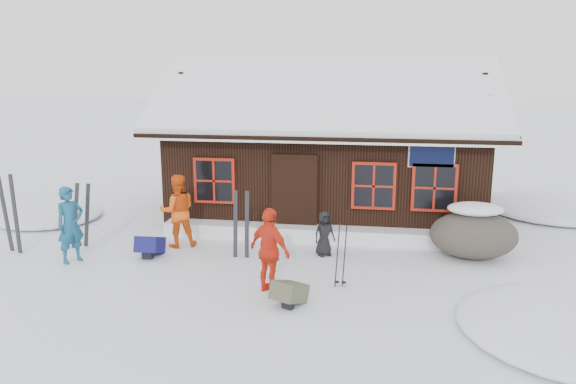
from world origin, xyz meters
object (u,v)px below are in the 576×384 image
backpack_olive (289,296)px  skier_orange_right (270,251)px  ski_poles (341,257)px  skier_teal (70,225)px  skier_crouched (324,233)px  ski_pair_left (81,216)px  backpack_blue (150,249)px  boulder (474,233)px  skier_orange_left (178,211)px

backpack_olive → skier_orange_right: bearing=155.8°
ski_poles → skier_teal: bearing=175.3°
skier_crouched → ski_pair_left: 5.62m
skier_teal → backpack_blue: bearing=-35.9°
skier_orange_right → skier_crouched: size_ratio=1.60×
skier_orange_right → ski_poles: (1.27, 0.49, -0.21)m
boulder → backpack_olive: boulder is taller
skier_teal → ski_poles: (5.78, -0.48, -0.23)m
skier_orange_right → backpack_olive: size_ratio=2.69×
skier_orange_right → skier_crouched: 2.39m
skier_crouched → backpack_olive: 2.78m
skier_teal → backpack_blue: size_ratio=2.53×
skier_crouched → ski_pair_left: (-5.61, -0.28, 0.23)m
skier_orange_right → ski_pair_left: 5.19m
boulder → skier_crouched: bearing=-173.7°
skier_orange_right → skier_crouched: bearing=-75.9°
boulder → ski_pair_left: size_ratio=1.20×
backpack_olive → skier_crouched: bearing=107.5°
skier_orange_right → backpack_olive: 0.93m
ski_poles → skier_crouched: bearing=105.3°
skier_orange_right → backpack_olive: (0.44, -0.51, -0.65)m
skier_orange_left → skier_orange_right: skier_orange_left is taller
skier_teal → skier_crouched: size_ratio=1.64×
backpack_olive → skier_teal: bearing=-171.6°
skier_orange_left → ski_pair_left: bearing=-15.0°
skier_teal → skier_orange_right: 4.61m
ski_pair_left → skier_orange_left: bearing=-6.6°
ski_pair_left → ski_poles: bearing=-30.5°
backpack_blue → skier_orange_left: bearing=62.1°
skier_orange_right → backpack_blue: (-3.00, 1.56, -0.63)m
skier_orange_left → skier_crouched: (3.42, -0.12, -0.35)m
skier_teal → skier_crouched: 5.46m
skier_crouched → ski_pair_left: size_ratio=0.65×
boulder → skier_teal: bearing=-169.2°
skier_teal → skier_crouched: bearing=-44.2°
backpack_blue → backpack_olive: bearing=-33.3°
skier_orange_right → boulder: bearing=-113.5°
skier_teal → ski_poles: bearing=-62.3°
skier_crouched → backpack_blue: bearing=155.4°
ski_poles → backpack_blue: (-4.28, 1.07, -0.42)m
ski_pair_left → ski_poles: ski_pair_left is taller
skier_teal → backpack_olive: (4.95, -1.47, -0.67)m
skier_orange_right → skier_orange_left: bearing=-8.1°
backpack_blue → skier_teal: bearing=-160.6°
skier_crouched → backpack_olive: size_ratio=1.68×
skier_orange_right → backpack_blue: 3.44m
skier_orange_right → backpack_blue: size_ratio=2.47×
skier_crouched → backpack_blue: skier_crouched is taller
ski_pair_left → backpack_blue: size_ratio=2.40×
skier_crouched → ski_poles: size_ratio=0.80×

